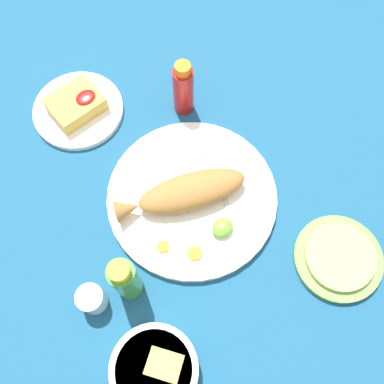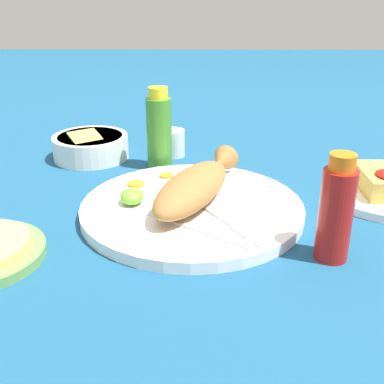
{
  "view_description": "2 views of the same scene",
  "coord_description": "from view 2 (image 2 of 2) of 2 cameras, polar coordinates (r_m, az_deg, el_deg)",
  "views": [
    {
      "loc": [
        -0.21,
        -0.25,
        0.84
      ],
      "look_at": [
        0.0,
        0.0,
        0.04
      ],
      "focal_mm": 40.0,
      "sensor_mm": 36.0,
      "label": 1
    },
    {
      "loc": [
        0.69,
        0.01,
        0.34
      ],
      "look_at": [
        0.0,
        0.0,
        0.04
      ],
      "focal_mm": 45.0,
      "sensor_mm": 36.0,
      "label": 2
    }
  ],
  "objects": [
    {
      "name": "hot_sauce_bottle_red",
      "position": [
        0.65,
        16.7,
        -2.18
      ],
      "size": [
        0.04,
        0.04,
        0.15
      ],
      "color": "#B21914",
      "rests_on": "ground_plane"
    },
    {
      "name": "main_plate",
      "position": [
        0.77,
        -0.0,
        -1.97
      ],
      "size": [
        0.35,
        0.35,
        0.02
      ],
      "primitive_type": "cylinder",
      "color": "white",
      "rests_on": "ground_plane"
    },
    {
      "name": "lime_wedge_main",
      "position": [
        0.76,
        -7.15,
        -0.63
      ],
      "size": [
        0.04,
        0.04,
        0.02
      ],
      "primitive_type": "ellipsoid",
      "color": "#6BB233",
      "rests_on": "main_plate"
    },
    {
      "name": "fork_far",
      "position": [
        0.68,
        1.12,
        -4.54
      ],
      "size": [
        0.11,
        0.16,
        0.0
      ],
      "rotation": [
        0.0,
        0.0,
        7.26
      ],
      "color": "silver",
      "rests_on": "main_plate"
    },
    {
      "name": "hot_sauce_bottle_green",
      "position": [
        0.95,
        -3.91,
        7.27
      ],
      "size": [
        0.05,
        0.05,
        0.16
      ],
      "color": "#3D8428",
      "rests_on": "ground_plane"
    },
    {
      "name": "carrot_slice_mid",
      "position": [
        0.84,
        -6.67,
        0.96
      ],
      "size": [
        0.03,
        0.03,
        0.0
      ],
      "primitive_type": "cylinder",
      "color": "orange",
      "rests_on": "main_plate"
    },
    {
      "name": "fried_fish",
      "position": [
        0.77,
        0.42,
        0.81
      ],
      "size": [
        0.27,
        0.16,
        0.05
      ],
      "rotation": [
        0.0,
        0.0,
        -0.4
      ],
      "color": "#996633",
      "rests_on": "main_plate"
    },
    {
      "name": "guacamole_bowl",
      "position": [
        1.03,
        -11.92,
        5.44
      ],
      "size": [
        0.16,
        0.16,
        0.06
      ],
      "color": "white",
      "rests_on": "ground_plane"
    },
    {
      "name": "carrot_slice_near",
      "position": [
        0.87,
        -3.06,
        1.96
      ],
      "size": [
        0.03,
        0.03,
        0.0
      ],
      "primitive_type": "cylinder",
      "color": "orange",
      "rests_on": "main_plate"
    },
    {
      "name": "ground_plane",
      "position": [
        0.77,
        -0.0,
        -2.57
      ],
      "size": [
        4.0,
        4.0,
        0.0
      ],
      "primitive_type": "plane",
      "color": "navy"
    },
    {
      "name": "salt_cup",
      "position": [
        1.03,
        -2.31,
        5.65
      ],
      "size": [
        0.05,
        0.05,
        0.06
      ],
      "color": "silver",
      "rests_on": "ground_plane"
    },
    {
      "name": "fork_near",
      "position": [
        0.7,
        4.56,
        -3.72
      ],
      "size": [
        0.16,
        0.11,
        0.0
      ],
      "rotation": [
        0.0,
        0.0,
        6.86
      ],
      "color": "silver",
      "rests_on": "main_plate"
    }
  ]
}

